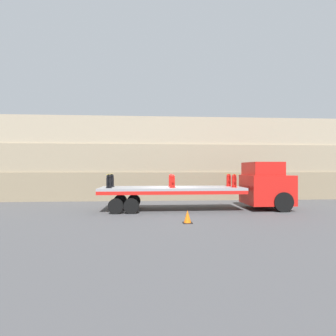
% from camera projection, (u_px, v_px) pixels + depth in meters
% --- Properties ---
extents(ground_plane, '(120.00, 120.00, 0.00)m').
position_uv_depth(ground_plane, '(172.00, 210.00, 15.81)').
color(ground_plane, '#474749').
extents(rock_cliff, '(60.00, 3.30, 6.65)m').
position_uv_depth(rock_cliff, '(166.00, 159.00, 22.03)').
color(rock_cliff, '#84755B').
rests_on(rock_cliff, ground_plane).
extents(truck_cab, '(2.61, 2.66, 2.90)m').
position_uv_depth(truck_cab, '(267.00, 185.00, 16.22)').
color(truck_cab, red).
rests_on(truck_cab, ground_plane).
extents(flatbed_trailer, '(8.55, 2.57, 1.39)m').
position_uv_depth(flatbed_trailer, '(162.00, 192.00, 15.77)').
color(flatbed_trailer, gray).
rests_on(flatbed_trailer, ground_plane).
extents(fire_hydrant_black_near_0, '(0.35, 0.51, 0.78)m').
position_uv_depth(fire_hydrant_black_near_0, '(109.00, 181.00, 15.02)').
color(fire_hydrant_black_near_0, black).
rests_on(fire_hydrant_black_near_0, flatbed_trailer).
extents(fire_hydrant_black_far_0, '(0.35, 0.51, 0.78)m').
position_uv_depth(fire_hydrant_black_far_0, '(112.00, 181.00, 16.11)').
color(fire_hydrant_black_far_0, black).
rests_on(fire_hydrant_black_far_0, flatbed_trailer).
extents(fire_hydrant_red_near_1, '(0.35, 0.51, 0.78)m').
position_uv_depth(fire_hydrant_red_near_1, '(173.00, 181.00, 15.27)').
color(fire_hydrant_red_near_1, red).
rests_on(fire_hydrant_red_near_1, flatbed_trailer).
extents(fire_hydrant_red_far_1, '(0.35, 0.51, 0.78)m').
position_uv_depth(fire_hydrant_red_far_1, '(171.00, 180.00, 16.36)').
color(fire_hydrant_red_far_1, red).
rests_on(fire_hydrant_red_far_1, flatbed_trailer).
extents(fire_hydrant_red_near_2, '(0.35, 0.51, 0.78)m').
position_uv_depth(fire_hydrant_red_near_2, '(234.00, 181.00, 15.53)').
color(fire_hydrant_red_near_2, red).
rests_on(fire_hydrant_red_near_2, flatbed_trailer).
extents(fire_hydrant_red_far_2, '(0.35, 0.51, 0.78)m').
position_uv_depth(fire_hydrant_red_far_2, '(229.00, 180.00, 16.61)').
color(fire_hydrant_red_far_2, red).
rests_on(fire_hydrant_red_far_2, flatbed_trailer).
extents(cargo_strap_rear, '(0.05, 2.67, 0.01)m').
position_uv_depth(cargo_strap_rear, '(110.00, 174.00, 15.57)').
color(cargo_strap_rear, yellow).
rests_on(cargo_strap_rear, fire_hydrant_black_near_0).
extents(cargo_strap_middle, '(0.05, 2.67, 0.01)m').
position_uv_depth(cargo_strap_middle, '(231.00, 174.00, 16.07)').
color(cargo_strap_middle, yellow).
rests_on(cargo_strap_middle, fire_hydrant_red_near_2).
extents(traffic_cone, '(0.44, 0.44, 0.59)m').
position_uv_depth(traffic_cone, '(187.00, 217.00, 12.00)').
color(traffic_cone, black).
rests_on(traffic_cone, ground_plane).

